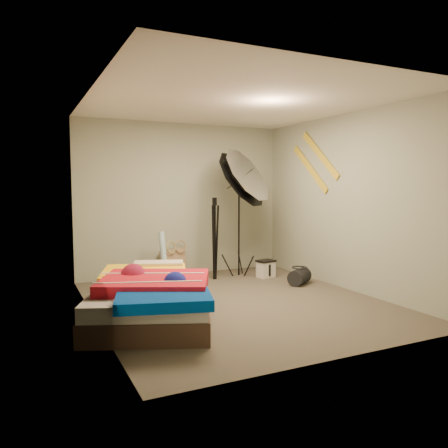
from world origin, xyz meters
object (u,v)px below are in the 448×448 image
tote_bag (173,263)px  wrapping_roll (164,257)px  bed (153,297)px  photo_umbrella (241,180)px  duffel_bag (299,277)px  camera_tripod (215,233)px  camera_case (266,269)px

tote_bag → wrapping_roll: bearing=-147.2°
bed → photo_umbrella: photo_umbrella is taller
tote_bag → duffel_bag: bearing=-64.1°
bed → camera_tripod: (1.48, 1.64, 0.48)m
duffel_bag → bed: bearing=164.3°
tote_bag → camera_case: bearing=-51.2°
camera_tripod → bed: bearing=-132.1°
duffel_bag → photo_umbrella: bearing=93.7°
wrapping_roll → duffel_bag: size_ratio=2.03×
photo_umbrella → camera_case: bearing=-21.1°
tote_bag → wrapping_roll: (-0.28, -0.39, 0.17)m
wrapping_roll → camera_case: wrapping_roll is taller
tote_bag → photo_umbrella: bearing=-54.6°
camera_tripod → tote_bag: bearing=134.2°
camera_tripod → photo_umbrella: bearing=-12.3°
photo_umbrella → camera_tripod: 0.92m
wrapping_roll → camera_tripod: 0.88m
wrapping_roll → camera_case: size_ratio=3.00×
wrapping_roll → photo_umbrella: 1.70m
camera_case → duffel_bag: (0.20, -0.65, -0.01)m
wrapping_roll → bed: size_ratio=0.36×
duffel_bag → tote_bag: bearing=104.3°
bed → wrapping_roll: bearing=68.9°
tote_bag → camera_tripod: bearing=-66.8°
camera_tripod → duffel_bag: bearing=-41.7°
wrapping_roll → duffel_bag: wrapping_roll is taller
tote_bag → photo_umbrella: size_ratio=0.20×
photo_umbrella → camera_tripod: (-0.41, 0.09, -0.82)m
tote_bag → duffel_bag: 2.07m
bed → photo_umbrella: size_ratio=1.00×
wrapping_roll → duffel_bag: 2.08m
bed → photo_umbrella: bearing=39.3°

